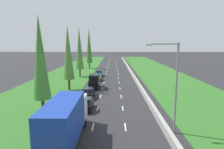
# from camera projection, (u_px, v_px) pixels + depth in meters

# --- Properties ---
(ground_plane) EXTENTS (300.00, 300.00, 0.00)m
(ground_plane) POSITION_uv_depth(u_px,v_px,m) (112.00, 73.00, 59.14)
(ground_plane) COLOR #28282B
(ground_plane) RESTS_ON ground
(grass_verge_left) EXTENTS (14.00, 140.00, 0.04)m
(grass_verge_left) POSITION_uv_depth(u_px,v_px,m) (71.00, 73.00, 59.25)
(grass_verge_left) COLOR #2D6623
(grass_verge_left) RESTS_ON ground
(grass_verge_right) EXTENTS (14.00, 140.00, 0.04)m
(grass_verge_right) POSITION_uv_depth(u_px,v_px,m) (159.00, 73.00, 59.02)
(grass_verge_right) COLOR #2D6623
(grass_verge_right) RESTS_ON ground
(median_barrier) EXTENTS (0.44, 120.00, 0.85)m
(median_barrier) POSITION_uv_depth(u_px,v_px,m) (131.00, 71.00, 59.03)
(median_barrier) COLOR #9E9B93
(median_barrier) RESTS_ON ground
(lane_markings) EXTENTS (3.64, 116.00, 0.01)m
(lane_markings) POSITION_uv_depth(u_px,v_px,m) (112.00, 73.00, 59.14)
(lane_markings) COLOR white
(lane_markings) RESTS_ON ground
(blue_box_truck_left_lane) EXTENTS (2.46, 9.40, 4.18)m
(blue_box_truck_left_lane) POSITION_uv_depth(u_px,v_px,m) (66.00, 120.00, 16.91)
(blue_box_truck_left_lane) COLOR black
(blue_box_truck_left_lane) RESTS_ON ground
(black_hatchback_left_lane) EXTENTS (1.74, 3.90, 1.72)m
(black_hatchback_left_lane) POSITION_uv_depth(u_px,v_px,m) (86.00, 104.00, 25.89)
(black_hatchback_left_lane) COLOR black
(black_hatchback_left_lane) RESTS_ON ground
(black_sedan_left_lane) EXTENTS (1.82, 4.50, 1.64)m
(black_sedan_left_lane) POSITION_uv_depth(u_px,v_px,m) (88.00, 93.00, 31.85)
(black_sedan_left_lane) COLOR black
(black_sedan_left_lane) RESTS_ON ground
(black_van_left_lane) EXTENTS (1.96, 4.90, 2.82)m
(black_van_left_lane) POSITION_uv_depth(u_px,v_px,m) (94.00, 81.00, 38.30)
(black_van_left_lane) COLOR black
(black_van_left_lane) RESTS_ON ground
(yellow_hatchback_left_lane) EXTENTS (1.74, 3.90, 1.72)m
(yellow_hatchback_left_lane) POSITION_uv_depth(u_px,v_px,m) (97.00, 77.00, 46.19)
(yellow_hatchback_left_lane) COLOR yellow
(yellow_hatchback_left_lane) RESTS_ON ground
(teal_hatchback_left_lane) EXTENTS (1.74, 3.90, 1.72)m
(teal_hatchback_left_lane) POSITION_uv_depth(u_px,v_px,m) (99.00, 73.00, 52.42)
(teal_hatchback_left_lane) COLOR teal
(teal_hatchback_left_lane) RESTS_ON ground
(poplar_tree_second) EXTENTS (2.11, 2.11, 12.31)m
(poplar_tree_second) POSITION_uv_depth(u_px,v_px,m) (40.00, 58.00, 22.78)
(poplar_tree_second) COLOR #4C3823
(poplar_tree_second) RESTS_ON ground
(poplar_tree_third) EXTENTS (2.11, 2.11, 12.29)m
(poplar_tree_third) POSITION_uv_depth(u_px,v_px,m) (68.00, 53.00, 35.76)
(poplar_tree_third) COLOR #4C3823
(poplar_tree_third) RESTS_ON ground
(poplar_tree_fourth) EXTENTS (2.13, 2.13, 13.13)m
(poplar_tree_fourth) POSITION_uv_depth(u_px,v_px,m) (79.00, 48.00, 50.62)
(poplar_tree_fourth) COLOR #4C3823
(poplar_tree_fourth) RESTS_ON ground
(poplar_tree_fifth) EXTENTS (2.16, 2.16, 14.41)m
(poplar_tree_fifth) POSITION_uv_depth(u_px,v_px,m) (89.00, 45.00, 67.40)
(poplar_tree_fifth) COLOR #4C3823
(poplar_tree_fifth) RESTS_ON ground
(street_light_mast) EXTENTS (3.20, 0.28, 9.00)m
(street_light_mast) POSITION_uv_depth(u_px,v_px,m) (173.00, 82.00, 18.45)
(street_light_mast) COLOR gray
(street_light_mast) RESTS_ON ground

